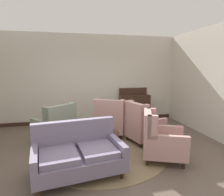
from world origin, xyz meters
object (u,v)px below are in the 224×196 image
(armchair_near_window, at_px, (56,126))
(sideboard, at_px, (134,106))
(armchair_foreground_right, at_px, (111,120))
(coffee_table, at_px, (98,137))
(porcelain_vase, at_px, (97,127))
(settee, at_px, (78,154))
(armchair_beside_settee, at_px, (142,125))
(armchair_far_left, at_px, (160,140))

(armchair_near_window, height_order, sideboard, sideboard)
(armchair_foreground_right, height_order, sideboard, sideboard)
(coffee_table, bearing_deg, armchair_foreground_right, 64.18)
(porcelain_vase, xyz_separation_m, armchair_foreground_right, (0.53, 1.03, -0.17))
(coffee_table, xyz_separation_m, settee, (-0.49, -0.77, -0.01))
(coffee_table, bearing_deg, armchair_near_window, 136.18)
(settee, bearing_deg, armchair_near_window, 97.53)
(armchair_near_window, bearing_deg, armchair_beside_settee, 125.97)
(armchair_far_left, height_order, armchair_near_window, armchair_far_left)
(porcelain_vase, xyz_separation_m, armchair_near_window, (-0.96, 0.90, -0.19))
(coffee_table, distance_m, armchair_near_window, 1.35)
(armchair_foreground_right, bearing_deg, sideboard, -107.18)
(sideboard, bearing_deg, settee, -124.62)
(coffee_table, bearing_deg, porcelain_vase, 119.53)
(coffee_table, height_order, armchair_beside_settee, armchair_beside_settee)
(coffee_table, distance_m, settee, 0.91)
(coffee_table, xyz_separation_m, armchair_far_left, (1.22, -0.59, 0.05))
(armchair_beside_settee, distance_m, armchair_near_window, 2.25)
(coffee_table, distance_m, armchair_beside_settee, 1.27)
(armchair_beside_settee, bearing_deg, settee, 109.16)
(porcelain_vase, bearing_deg, settee, -120.21)
(settee, height_order, sideboard, sideboard)
(armchair_far_left, relative_size, sideboard, 0.90)
(coffee_table, distance_m, porcelain_vase, 0.23)
(settee, xyz_separation_m, armchair_beside_settee, (1.69, 1.17, 0.07))
(coffee_table, xyz_separation_m, sideboard, (1.67, 2.36, 0.15))
(armchair_beside_settee, xyz_separation_m, sideboard, (0.47, 1.96, 0.09))
(coffee_table, height_order, sideboard, sideboard)
(porcelain_vase, xyz_separation_m, settee, (-0.47, -0.80, -0.23))
(armchair_foreground_right, bearing_deg, coffee_table, 88.83)
(settee, relative_size, armchair_foreground_right, 1.52)
(settee, bearing_deg, armchair_far_left, -2.45)
(settee, bearing_deg, sideboard, 46.95)
(settee, bearing_deg, armchair_beside_settee, 26.13)
(armchair_beside_settee, height_order, armchair_near_window, armchair_beside_settee)
(armchair_foreground_right, xyz_separation_m, armchair_near_window, (-1.49, -0.12, -0.02))
(porcelain_vase, height_order, sideboard, sideboard)
(settee, height_order, armchair_beside_settee, armchair_beside_settee)
(armchair_foreground_right, distance_m, armchair_near_window, 1.49)
(armchair_beside_settee, distance_m, armchair_far_left, 0.99)
(armchair_far_left, bearing_deg, sideboard, 12.88)
(armchair_near_window, bearing_deg, armchair_far_left, 105.03)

